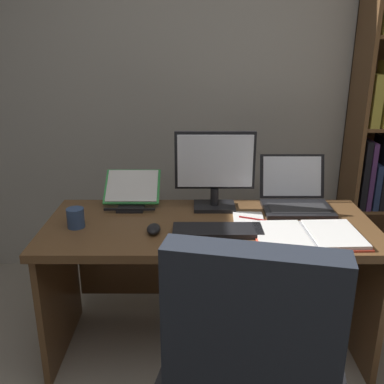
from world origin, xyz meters
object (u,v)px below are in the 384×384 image
(monitor, at_px, (214,171))
(reading_stand_with_book, at_px, (131,190))
(coffee_mug, at_px, (74,218))
(desk, at_px, (207,253))
(pen, at_px, (252,218))
(open_binder, at_px, (307,235))
(computer_mouse, at_px, (153,229))
(laptop, at_px, (294,197))
(keyboard, at_px, (217,230))
(notepad, at_px, (247,220))

(monitor, xyz_separation_m, reading_stand_with_book, (-0.45, 0.06, -0.12))
(monitor, bearing_deg, coffee_mug, -159.14)
(desk, xyz_separation_m, pen, (0.22, -0.04, 0.21))
(open_binder, distance_m, coffee_mug, 1.10)
(desk, distance_m, computer_mouse, 0.39)
(laptop, height_order, keyboard, laptop)
(monitor, height_order, reading_stand_with_book, monitor)
(keyboard, distance_m, notepad, 0.22)
(keyboard, height_order, computer_mouse, computer_mouse)
(monitor, height_order, computer_mouse, monitor)
(computer_mouse, height_order, open_binder, computer_mouse)
(pen, bearing_deg, reading_stand_with_book, 159.15)
(keyboard, distance_m, coffee_mug, 0.68)
(desk, distance_m, monitor, 0.43)
(coffee_mug, bearing_deg, laptop, 13.61)
(open_binder, height_order, notepad, open_binder)
(notepad, distance_m, pen, 0.02)
(pen, bearing_deg, monitor, 134.65)
(laptop, height_order, pen, laptop)
(monitor, distance_m, reading_stand_with_book, 0.47)
(desk, xyz_separation_m, coffee_mug, (-0.65, -0.12, 0.25))
(open_binder, xyz_separation_m, coffee_mug, (-1.09, 0.12, 0.04))
(desk, bearing_deg, pen, -11.68)
(desk, height_order, open_binder, open_binder)
(computer_mouse, distance_m, reading_stand_with_book, 0.41)
(laptop, height_order, open_binder, laptop)
(reading_stand_with_book, relative_size, open_binder, 0.60)
(reading_stand_with_book, relative_size, pen, 2.15)
(monitor, distance_m, open_binder, 0.59)
(reading_stand_with_book, xyz_separation_m, open_binder, (0.86, -0.43, -0.07))
(open_binder, height_order, pen, open_binder)
(computer_mouse, height_order, notepad, computer_mouse)
(reading_stand_with_book, bearing_deg, pen, -20.85)
(desk, distance_m, laptop, 0.56)
(desk, distance_m, keyboard, 0.28)
(laptop, bearing_deg, pen, -142.25)
(laptop, height_order, coffee_mug, laptop)
(computer_mouse, distance_m, notepad, 0.48)
(keyboard, bearing_deg, reading_stand_with_book, 139.59)
(laptop, bearing_deg, coffee_mug, -166.39)
(computer_mouse, relative_size, notepad, 0.50)
(monitor, bearing_deg, notepad, -48.65)
(notepad, bearing_deg, pen, 0.00)
(desk, xyz_separation_m, laptop, (0.47, 0.15, 0.25))
(keyboard, xyz_separation_m, pen, (0.18, 0.14, 0.00))
(laptop, xyz_separation_m, notepad, (-0.27, -0.20, -0.05))
(desk, xyz_separation_m, notepad, (0.20, -0.04, 0.20))
(notepad, distance_m, coffee_mug, 0.85)
(pen, relative_size, coffee_mug, 1.46)
(laptop, distance_m, reading_stand_with_book, 0.89)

